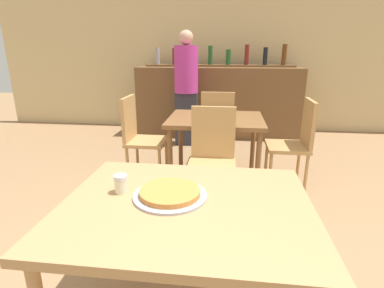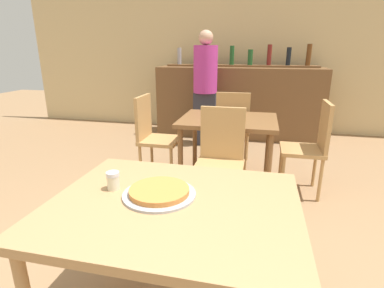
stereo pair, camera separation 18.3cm
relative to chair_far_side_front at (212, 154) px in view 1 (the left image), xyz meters
The scene contains 12 objects.
wall_back 3.12m from the chair_far_side_front, 90.97° to the left, with size 8.00×0.05×2.80m.
dining_table_near 1.23m from the chair_far_side_front, 92.38° to the right, with size 1.11×0.89×0.73m.
dining_table_far 0.56m from the chair_far_side_front, 90.00° to the left, with size 0.95×0.76×0.72m.
bar_counter 2.49m from the chair_far_side_front, 91.17° to the left, with size 2.60×0.56×1.11m.
bar_back_shelf 2.71m from the chair_far_side_front, 91.02° to the left, with size 2.39×0.24×0.35m.
chair_far_side_front is the anchor object (origin of this frame).
chair_far_side_back 1.09m from the chair_far_side_front, 90.00° to the left, with size 0.40×0.40×0.92m.
chair_far_side_left 0.97m from the chair_far_side_front, 145.80° to the left, with size 0.40×0.40×0.92m.
chair_far_side_right 0.97m from the chair_far_side_front, 34.20° to the left, with size 0.40×0.40×0.92m.
pizza_tray 1.21m from the chair_far_side_front, 96.43° to the right, with size 0.34×0.34×0.04m.
cheese_shaker 1.25m from the chair_far_side_front, 107.76° to the right, with size 0.06×0.06×0.09m.
person_standing 2.01m from the chair_far_side_front, 104.39° to the left, with size 0.34×0.34×1.64m.
Camera 1 is at (0.17, -1.18, 1.38)m, focal length 28.00 mm.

